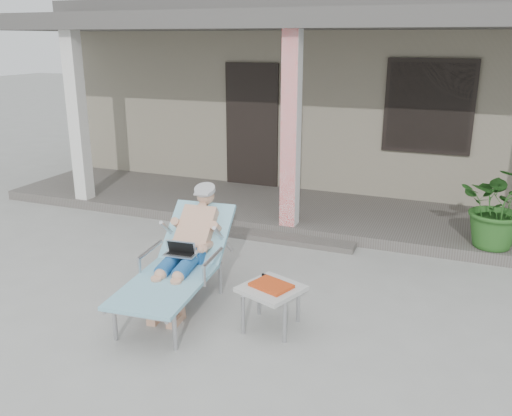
% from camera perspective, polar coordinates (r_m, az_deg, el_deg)
% --- Properties ---
extents(ground, '(60.00, 60.00, 0.00)m').
position_cam_1_polar(ground, '(5.83, -3.26, -9.53)').
color(ground, '#9E9E99').
rests_on(ground, ground).
extents(house, '(10.40, 5.40, 3.30)m').
position_cam_1_polar(house, '(11.46, 10.66, 12.28)').
color(house, gray).
rests_on(house, ground).
extents(porch_deck, '(10.00, 2.00, 0.15)m').
position_cam_1_polar(porch_deck, '(8.42, 5.31, -0.39)').
color(porch_deck, '#605B56').
rests_on(porch_deck, ground).
extents(porch_overhang, '(10.00, 2.30, 2.85)m').
position_cam_1_polar(porch_overhang, '(7.97, 5.77, 18.41)').
color(porch_overhang, silver).
rests_on(porch_overhang, porch_deck).
extents(porch_step, '(2.00, 0.30, 0.07)m').
position_cam_1_polar(porch_step, '(7.39, 2.76, -3.21)').
color(porch_step, '#605B56').
rests_on(porch_step, ground).
extents(lounger, '(0.85, 1.88, 1.19)m').
position_cam_1_polar(lounger, '(5.54, -7.78, -2.89)').
color(lounger, '#B7B7BC').
rests_on(lounger, ground).
extents(side_table, '(0.66, 0.66, 0.46)m').
position_cam_1_polar(side_table, '(5.13, 1.63, -8.71)').
color(side_table, '#B9B8B3').
rests_on(side_table, ground).
extents(potted_palm, '(0.97, 0.85, 1.06)m').
position_cam_1_polar(potted_palm, '(7.26, 24.32, 0.18)').
color(potted_palm, '#26591E').
rests_on(potted_palm, porch_deck).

